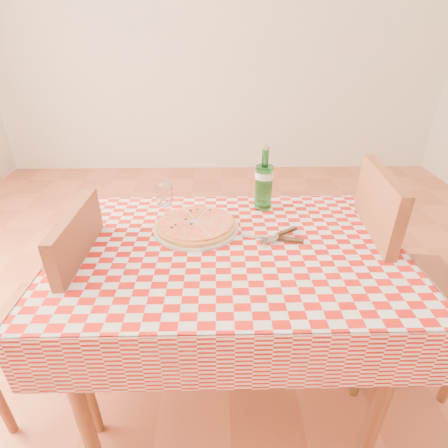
% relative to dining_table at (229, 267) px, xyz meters
% --- Properties ---
extents(dining_table, '(1.20, 0.80, 0.75)m').
position_rel_dining_table_xyz_m(dining_table, '(0.00, 0.00, 0.00)').
color(dining_table, brown).
rests_on(dining_table, ground).
extents(tablecloth, '(1.30, 0.90, 0.01)m').
position_rel_dining_table_xyz_m(tablecloth, '(0.00, 0.00, 0.09)').
color(tablecloth, '#A00F09').
rests_on(tablecloth, dining_table).
extents(chair_near, '(0.50, 0.50, 1.01)m').
position_rel_dining_table_xyz_m(chair_near, '(0.70, 0.09, -0.08)').
color(chair_near, brown).
rests_on(chair_near, ground).
extents(chair_far, '(0.42, 0.42, 0.93)m').
position_rel_dining_table_xyz_m(chair_far, '(-0.64, -0.06, -0.12)').
color(chair_far, brown).
rests_on(chair_far, ground).
extents(pizza_plate, '(0.44, 0.44, 0.04)m').
position_rel_dining_table_xyz_m(pizza_plate, '(-0.13, 0.13, 0.12)').
color(pizza_plate, '#C38341').
rests_on(pizza_plate, tablecloth).
extents(water_bottle, '(0.09, 0.09, 0.29)m').
position_rel_dining_table_xyz_m(water_bottle, '(0.16, 0.32, 0.24)').
color(water_bottle, '#196625').
rests_on(water_bottle, tablecloth).
extents(wine_glass, '(0.09, 0.09, 0.17)m').
position_rel_dining_table_xyz_m(wine_glass, '(-0.26, 0.19, 0.19)').
color(wine_glass, white).
rests_on(wine_glass, tablecloth).
extents(cutlery, '(0.31, 0.28, 0.03)m').
position_rel_dining_table_xyz_m(cutlery, '(0.18, 0.03, 0.11)').
color(cutlery, silver).
rests_on(cutlery, tablecloth).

